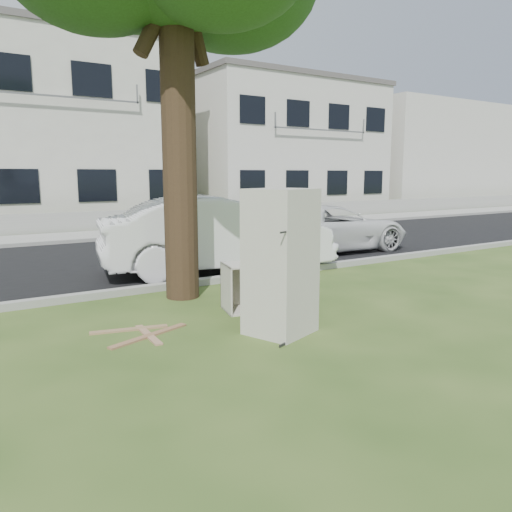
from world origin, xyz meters
TOP-DOWN VIEW (x-y plane):
  - ground at (0.00, 0.00)m, footprint 120.00×120.00m
  - road at (0.00, 6.00)m, footprint 120.00×7.00m
  - kerb_near at (0.00, 2.45)m, footprint 120.00×0.18m
  - kerb_far at (0.00, 9.55)m, footprint 120.00×0.18m
  - sidewalk at (0.00, 11.00)m, footprint 120.00×2.80m
  - low_wall at (0.00, 12.60)m, footprint 120.00×0.15m
  - townhouse_center at (0.00, 17.50)m, footprint 11.22×8.16m
  - townhouse_right at (12.00, 17.50)m, footprint 10.20×8.16m
  - filler_right at (26.00, 18.00)m, footprint 16.00×9.00m
  - fridge at (-0.11, -0.60)m, footprint 0.95×0.92m
  - cabinet at (0.20, 0.50)m, footprint 1.02×0.76m
  - plank_a at (-1.60, 0.13)m, footprint 1.16×0.51m
  - plank_b at (-1.74, 0.51)m, footprint 0.99×0.32m
  - plank_c at (-1.60, 0.17)m, footprint 0.14×0.86m
  - car_center at (1.14, 3.44)m, footprint 5.02×2.58m
  - car_right at (4.90, 4.33)m, footprint 4.51×2.19m

SIDE VIEW (x-z plane):
  - ground at x=0.00m, z-range 0.00..0.00m
  - kerb_near at x=0.00m, z-range -0.06..0.06m
  - kerb_far at x=0.00m, z-range -0.06..0.06m
  - road at x=0.00m, z-range 0.00..0.01m
  - sidewalk at x=0.00m, z-range 0.00..0.01m
  - plank_c at x=-1.60m, z-range 0.00..0.02m
  - plank_a at x=-1.60m, z-range 0.00..0.02m
  - plank_b at x=-1.74m, z-range 0.00..0.02m
  - low_wall at x=0.00m, z-range 0.00..0.70m
  - cabinet at x=0.20m, z-range 0.00..0.71m
  - car_right at x=4.90m, z-range 0.00..1.24m
  - car_center at x=1.14m, z-range 0.00..1.58m
  - fridge at x=-0.11m, z-range 0.00..1.84m
  - filler_right at x=26.00m, z-range 0.00..6.40m
  - townhouse_right at x=12.00m, z-range 0.00..6.84m
  - townhouse_center at x=0.00m, z-range 0.00..7.44m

